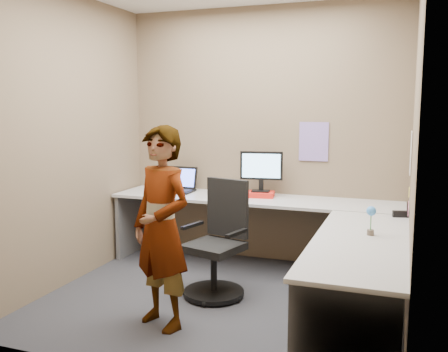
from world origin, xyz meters
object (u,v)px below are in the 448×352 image
at_px(desk, 281,228).
at_px(monitor, 261,168).
at_px(office_chair, 218,250).
at_px(person, 162,228).

bearing_deg(desk, monitor, 119.22).
relative_size(monitor, office_chair, 0.44).
distance_m(desk, person, 1.21).
bearing_deg(desk, office_chair, -152.49).
distance_m(desk, office_chair, 0.59).
distance_m(monitor, person, 1.72).
xyz_separation_m(office_chair, person, (-0.17, -0.73, 0.35)).
bearing_deg(person, monitor, 103.28).
bearing_deg(person, desk, 78.90).
distance_m(office_chair, person, 0.83).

